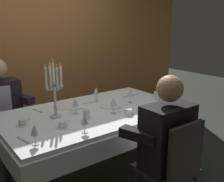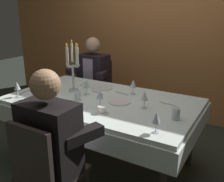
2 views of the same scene
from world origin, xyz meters
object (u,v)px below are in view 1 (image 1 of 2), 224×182
object	(u,v)px
dining_table	(95,121)
candelabra	(54,91)
wine_glass_0	(84,120)
wine_glass_1	(75,103)
wine_glass_6	(130,93)
seated_diner_1	(168,136)
dinner_plate_0	(65,106)
water_tumbler_1	(157,96)
dinner_plate_1	(110,106)
water_tumbler_0	(87,114)
coffee_cup_1	(63,125)
wine_glass_3	(113,102)
wine_glass_4	(35,130)
coffee_cup_2	(23,122)
seated_diner_0	(1,103)
coffee_cup_0	(128,112)
wine_glass_5	(96,91)
wine_glass_2	(174,97)

from	to	relation	value
dining_table	candelabra	size ratio (longest dim) A/B	3.43
wine_glass_0	wine_glass_1	size ratio (longest dim) A/B	1.00
wine_glass_0	wine_glass_6	world-z (taller)	same
candelabra	seated_diner_1	world-z (taller)	candelabra
dinner_plate_0	water_tumbler_1	world-z (taller)	water_tumbler_1
dinner_plate_1	water_tumbler_0	bearing A→B (deg)	-159.19
dinner_plate_1	seated_diner_1	distance (m)	0.89
dinner_plate_0	coffee_cup_1	xyz separation A→B (m)	(-0.28, -0.52, 0.02)
wine_glass_0	wine_glass_3	bearing A→B (deg)	26.20
wine_glass_4	coffee_cup_2	distance (m)	0.45
dinner_plate_1	coffee_cup_1	world-z (taller)	coffee_cup_1
wine_glass_1	wine_glass_6	size ratio (longest dim) A/B	1.00
water_tumbler_0	seated_diner_0	distance (m)	1.16
seated_diner_1	coffee_cup_0	bearing A→B (deg)	82.35
seated_diner_1	water_tumbler_1	bearing A→B (deg)	48.54
dinner_plate_0	water_tumbler_0	size ratio (longest dim) A/B	2.94
wine_glass_3	coffee_cup_2	xyz separation A→B (m)	(-0.83, 0.24, -0.09)
dinner_plate_0	wine_glass_0	bearing A→B (deg)	-104.35
coffee_cup_0	seated_diner_1	xyz separation A→B (m)	(-0.08, -0.58, -0.03)
dinner_plate_1	water_tumbler_1	size ratio (longest dim) A/B	2.26
wine_glass_5	coffee_cup_1	size ratio (longest dim) A/B	1.24
water_tumbler_0	seated_diner_1	world-z (taller)	seated_diner_1
seated_diner_0	wine_glass_6	bearing A→B (deg)	-37.35
dining_table	dinner_plate_0	xyz separation A→B (m)	(-0.19, 0.31, 0.13)
dinner_plate_1	seated_diner_0	size ratio (longest dim) A/B	0.18
wine_glass_3	coffee_cup_0	bearing A→B (deg)	-50.39
dining_table	seated_diner_1	size ratio (longest dim) A/B	1.56
wine_glass_1	wine_glass_3	distance (m)	0.38
wine_glass_2	wine_glass_6	bearing A→B (deg)	123.73
coffee_cup_0	seated_diner_0	world-z (taller)	seated_diner_0
dinner_plate_0	wine_glass_2	bearing A→B (deg)	-37.83
coffee_cup_2	wine_glass_3	bearing A→B (deg)	-15.95
coffee_cup_0	coffee_cup_1	xyz separation A→B (m)	(-0.67, 0.09, 0.00)
wine_glass_1	coffee_cup_0	distance (m)	0.54
candelabra	coffee_cup_1	distance (m)	0.37
seated_diner_0	wine_glass_4	bearing A→B (deg)	-93.74
dining_table	coffee_cup_1	distance (m)	0.54
wine_glass_0	wine_glass_1	xyz separation A→B (m)	(0.17, 0.46, 0.00)
wine_glass_6	seated_diner_1	bearing A→B (deg)	-112.07
wine_glass_6	seated_diner_0	bearing A→B (deg)	142.65
dining_table	wine_glass_4	distance (m)	0.91
wine_glass_3	candelabra	bearing A→B (deg)	154.00
dinner_plate_0	coffee_cup_1	bearing A→B (deg)	-118.38
candelabra	wine_glass_3	distance (m)	0.59
wine_glass_0	wine_glass_4	bearing A→B (deg)	175.16
wine_glass_0	wine_glass_2	size ratio (longest dim) A/B	1.00
coffee_cup_1	seated_diner_1	distance (m)	0.90
wine_glass_5	coffee_cup_1	xyz separation A→B (m)	(-0.68, -0.51, -0.09)
dinner_plate_0	wine_glass_4	distance (m)	0.92
wine_glass_0	wine_glass_6	xyz separation A→B (m)	(0.85, 0.41, 0.00)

